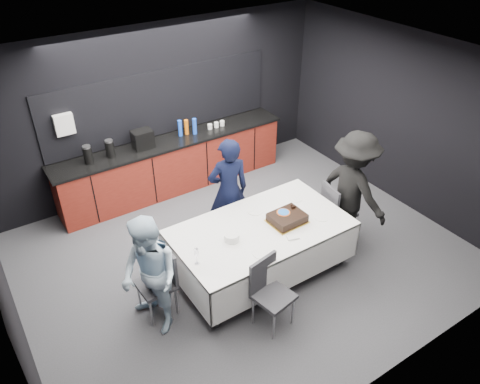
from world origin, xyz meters
name	(u,v)px	position (x,y,z in m)	size (l,w,h in m)	color
ground	(244,255)	(0.00, 0.00, 0.00)	(6.00, 6.00, 0.00)	#434348
room_shell	(244,142)	(0.00, 0.00, 1.86)	(6.04, 5.04, 2.82)	white
kitchenette	(172,160)	(-0.02, 2.22, 0.54)	(4.10, 0.64, 2.05)	#61170F
party_table	(261,235)	(0.00, -0.40, 0.64)	(2.32, 1.32, 0.78)	#99999E
cake_assembly	(287,218)	(0.36, -0.50, 0.84)	(0.49, 0.41, 0.16)	gold
plate_stack	(232,237)	(-0.47, -0.42, 0.83)	(0.19, 0.19, 0.10)	white
loose_plate_near	(261,253)	(-0.30, -0.83, 0.78)	(0.22, 0.22, 0.01)	white
loose_plate_right_a	(295,198)	(0.79, -0.14, 0.78)	(0.20, 0.20, 0.01)	white
loose_plate_right_b	(321,217)	(0.80, -0.68, 0.78)	(0.20, 0.20, 0.01)	white
loose_plate_far	(255,211)	(0.13, -0.08, 0.78)	(0.21, 0.21, 0.01)	white
fork_pile	(293,237)	(0.21, -0.81, 0.79)	(0.15, 0.09, 0.02)	white
champagne_flute	(196,253)	(-1.04, -0.56, 0.94)	(0.06, 0.06, 0.22)	white
chair_left	(161,277)	(-1.41, -0.29, 0.53)	(0.44, 0.44, 0.92)	#2F2F34
chair_right	(335,208)	(1.37, -0.37, 0.53)	(0.48, 0.48, 0.92)	#2F2F34
chair_near	(269,288)	(-0.42, -1.16, 0.53)	(0.49, 0.49, 0.92)	#2F2F34
person_center	(228,191)	(0.05, 0.48, 0.83)	(0.61, 0.40, 1.67)	black
person_left	(150,277)	(-1.60, -0.46, 0.79)	(0.76, 0.59, 1.57)	silver
person_right	(353,189)	(1.53, -0.51, 0.88)	(1.14, 0.66, 1.77)	black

